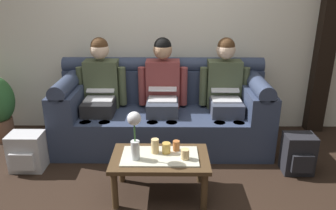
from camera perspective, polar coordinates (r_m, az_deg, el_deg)
ground_plane at (r=2.95m, az=-1.42°, el=-16.59°), size 14.00×14.00×0.00m
back_wall_patterned at (r=4.08m, az=-0.80°, el=15.71°), size 6.00×0.12×2.90m
timber_pillar at (r=4.36m, az=26.18°, el=14.03°), size 0.20×0.20×2.90m
couch at (r=3.80m, az=-0.90°, el=-1.40°), size 2.35×0.88×0.96m
person_left at (r=3.78m, az=-11.57°, el=2.71°), size 0.56×0.67×1.22m
person_middle at (r=3.70m, az=-0.93°, el=2.74°), size 0.56×0.67×1.22m
person_right at (r=3.75m, az=9.81°, el=2.67°), size 0.56×0.67×1.22m
coffee_table at (r=2.89m, az=-1.39°, el=-9.81°), size 0.84×0.50×0.39m
flower_vase at (r=2.71m, az=-5.79°, el=-4.49°), size 0.11×0.11×0.42m
cup_near_left at (r=2.88m, az=-2.25°, el=-7.09°), size 0.07×0.07×0.13m
cup_near_right at (r=2.88m, az=-0.30°, el=-7.45°), size 0.07×0.07×0.10m
cup_far_center at (r=2.92m, az=1.43°, el=-7.03°), size 0.06×0.06×0.09m
cup_far_left at (r=2.79m, az=2.96°, el=-8.47°), size 0.07×0.07×0.09m
backpack_right at (r=3.52m, az=21.58°, el=-7.89°), size 0.29×0.27×0.40m
backpack_left at (r=3.61m, az=-23.16°, el=-7.48°), size 0.33×0.29×0.38m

